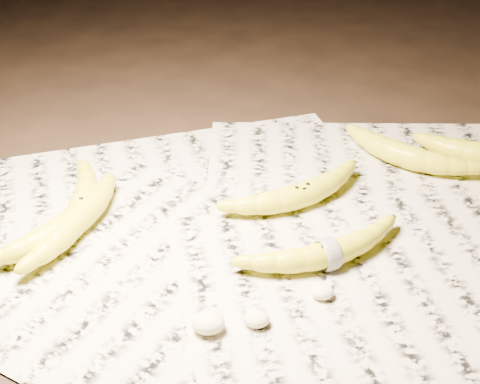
{
  "coord_description": "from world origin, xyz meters",
  "views": [
    {
      "loc": [
        -0.02,
        -0.69,
        0.54
      ],
      "look_at": [
        -0.02,
        0.03,
        0.05
      ],
      "focal_mm": 50.0,
      "sensor_mm": 36.0,
      "label": 1
    }
  ],
  "objects_px": {
    "banana_upper_a": "(404,153)",
    "banana_taped": "(328,252)",
    "banana_left_a": "(79,211)",
    "banana_center": "(301,193)",
    "banana_left_b": "(70,222)"
  },
  "relations": [
    {
      "from": "banana_left_b",
      "to": "banana_taped",
      "type": "bearing_deg",
      "value": -66.6
    },
    {
      "from": "banana_left_a",
      "to": "banana_taped",
      "type": "bearing_deg",
      "value": -97.39
    },
    {
      "from": "banana_left_a",
      "to": "banana_upper_a",
      "type": "relative_size",
      "value": 1.12
    },
    {
      "from": "banana_left_a",
      "to": "banana_center",
      "type": "relative_size",
      "value": 1.1
    },
    {
      "from": "banana_upper_a",
      "to": "banana_taped",
      "type": "bearing_deg",
      "value": -85.94
    },
    {
      "from": "banana_upper_a",
      "to": "banana_center",
      "type": "bearing_deg",
      "value": -111.89
    },
    {
      "from": "banana_left_a",
      "to": "banana_upper_a",
      "type": "xyz_separation_m",
      "value": [
        0.46,
        0.15,
        -0.0
      ]
    },
    {
      "from": "banana_left_b",
      "to": "banana_taped",
      "type": "distance_m",
      "value": 0.33
    },
    {
      "from": "banana_center",
      "to": "banana_upper_a",
      "type": "distance_m",
      "value": 0.19
    },
    {
      "from": "banana_center",
      "to": "banana_upper_a",
      "type": "xyz_separation_m",
      "value": [
        0.16,
        0.11,
        0.0
      ]
    },
    {
      "from": "banana_left_b",
      "to": "banana_upper_a",
      "type": "height_order",
      "value": "same"
    },
    {
      "from": "banana_left_a",
      "to": "banana_taped",
      "type": "relative_size",
      "value": 1.07
    },
    {
      "from": "banana_left_a",
      "to": "banana_center",
      "type": "xyz_separation_m",
      "value": [
        0.3,
        0.04,
        -0.0
      ]
    },
    {
      "from": "banana_left_a",
      "to": "banana_left_b",
      "type": "relative_size",
      "value": 1.09
    },
    {
      "from": "banana_taped",
      "to": "banana_upper_a",
      "type": "distance_m",
      "value": 0.27
    }
  ]
}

